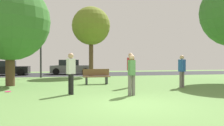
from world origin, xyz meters
The scene contains 13 objects.
ground_plane centered at (0.00, 0.00, 0.00)m, with size 44.00×44.00×0.00m, color #5B8442.
road_strip centered at (0.00, 16.00, 0.00)m, with size 44.00×6.40×0.01m, color #28282B.
oak_tree_right centered at (-5.06, 6.52, 3.59)m, with size 4.38×4.38×5.79m.
birch_tree_lone centered at (0.24, 12.98, 4.41)m, with size 3.36×3.36×6.13m.
person_thrower centered at (-1.86, 2.64, 0.97)m, with size 0.39×0.35×1.74m.
person_catcher centered at (1.27, 4.38, 1.02)m, with size 0.39×0.35×1.81m.
person_bystander centered at (3.88, 3.79, 0.94)m, with size 0.31×0.37×1.70m.
person_walking centered at (0.55, 1.85, 0.92)m, with size 0.30×0.33×1.67m.
frisbee_disc centered at (-4.63, 4.00, 0.01)m, with size 0.27×0.27×0.03m, color #EA2D6B.
parked_car_black centered at (-7.60, 16.10, 0.62)m, with size 4.30×2.09×1.36m.
parked_car_grey centered at (-1.49, 16.39, 0.66)m, with size 4.03×2.01×1.45m.
park_bench centered at (-0.24, 6.44, 0.46)m, with size 1.60×0.45×0.90m.
street_lamp_post centered at (-3.95, 12.20, 2.25)m, with size 0.14×0.14×4.50m, color #2D2D33.
Camera 1 is at (-2.18, -7.00, 1.45)m, focal length 36.42 mm.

